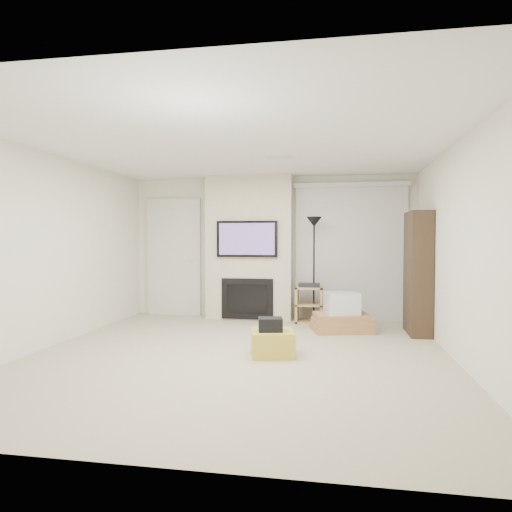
% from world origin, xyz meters
% --- Properties ---
extents(floor, '(5.00, 5.50, 0.00)m').
position_xyz_m(floor, '(0.00, 0.00, 0.00)').
color(floor, '#C0B392').
rests_on(floor, ground).
extents(ceiling, '(5.00, 5.50, 0.00)m').
position_xyz_m(ceiling, '(0.00, 0.00, 2.50)').
color(ceiling, white).
rests_on(ceiling, wall_back).
extents(wall_back, '(5.00, 0.00, 2.50)m').
position_xyz_m(wall_back, '(0.00, 2.75, 1.25)').
color(wall_back, white).
rests_on(wall_back, ground).
extents(wall_front, '(5.00, 0.00, 2.50)m').
position_xyz_m(wall_front, '(0.00, -2.75, 1.25)').
color(wall_front, white).
rests_on(wall_front, ground).
extents(wall_left, '(0.00, 5.50, 2.50)m').
position_xyz_m(wall_left, '(-2.50, 0.00, 1.25)').
color(wall_left, white).
rests_on(wall_left, ground).
extents(wall_right, '(0.00, 5.50, 2.50)m').
position_xyz_m(wall_right, '(2.50, 0.00, 1.25)').
color(wall_right, white).
rests_on(wall_right, ground).
extents(hvac_vent, '(0.35, 0.18, 0.01)m').
position_xyz_m(hvac_vent, '(0.40, 0.80, 2.50)').
color(hvac_vent, silver).
rests_on(hvac_vent, ceiling).
extents(ottoman, '(0.59, 0.59, 0.30)m').
position_xyz_m(ottoman, '(0.40, 0.04, 0.15)').
color(ottoman, gold).
rests_on(ottoman, floor).
extents(black_bag, '(0.32, 0.27, 0.16)m').
position_xyz_m(black_bag, '(0.38, -0.00, 0.38)').
color(black_bag, black).
rests_on(black_bag, ottoman).
extents(fireplace_wall, '(1.50, 0.47, 2.50)m').
position_xyz_m(fireplace_wall, '(-0.35, 2.54, 1.24)').
color(fireplace_wall, beige).
rests_on(fireplace_wall, floor).
extents(entry_door, '(1.02, 0.11, 2.14)m').
position_xyz_m(entry_door, '(-1.80, 2.71, 1.05)').
color(entry_door, silver).
rests_on(entry_door, floor).
extents(vertical_blinds, '(1.98, 0.10, 2.37)m').
position_xyz_m(vertical_blinds, '(1.40, 2.70, 1.27)').
color(vertical_blinds, silver).
rests_on(vertical_blinds, floor).
extents(floor_lamp, '(0.26, 0.26, 1.77)m').
position_xyz_m(floor_lamp, '(0.79, 2.33, 1.39)').
color(floor_lamp, black).
rests_on(floor_lamp, floor).
extents(av_stand, '(0.45, 0.38, 0.66)m').
position_xyz_m(av_stand, '(0.71, 2.31, 0.35)').
color(av_stand, tan).
rests_on(av_stand, floor).
extents(box_stack, '(1.00, 0.85, 0.58)m').
position_xyz_m(box_stack, '(1.24, 1.68, 0.22)').
color(box_stack, '#B27B4E').
rests_on(box_stack, floor).
extents(bookshelf, '(0.30, 0.80, 1.80)m').
position_xyz_m(bookshelf, '(2.34, 1.66, 0.90)').
color(bookshelf, '#2F2216').
rests_on(bookshelf, floor).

